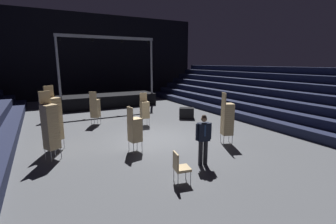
% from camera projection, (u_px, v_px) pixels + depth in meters
% --- Properties ---
extents(ground_plane, '(22.00, 30.00, 0.10)m').
position_uv_depth(ground_plane, '(159.00, 139.00, 11.14)').
color(ground_plane, '#515459').
extents(arena_end_wall, '(22.00, 0.30, 8.00)m').
position_uv_depth(arena_end_wall, '(91.00, 57.00, 23.29)').
color(arena_end_wall, black).
rests_on(arena_end_wall, ground_plane).
extents(bleacher_bank_right, '(5.25, 24.00, 3.15)m').
position_uv_depth(bleacher_bank_right, '(269.00, 92.00, 15.53)').
color(bleacher_bank_right, '#191E38').
rests_on(bleacher_bank_right, ground_plane).
extents(stage_riser, '(7.42, 2.91, 5.33)m').
position_uv_depth(stage_riser, '(107.00, 99.00, 19.36)').
color(stage_riser, black).
rests_on(stage_riser, ground_plane).
extents(man_with_tie, '(0.57, 0.31, 1.76)m').
position_uv_depth(man_with_tie, '(204.00, 137.00, 8.06)').
color(man_with_tie, black).
rests_on(man_with_tie, ground_plane).
extents(chair_stack_front_left, '(0.57, 0.57, 2.22)m').
position_uv_depth(chair_stack_front_left, '(227.00, 118.00, 10.23)').
color(chair_stack_front_left, '#B2B5BA').
rests_on(chair_stack_front_left, ground_plane).
extents(chair_stack_front_right, '(0.51, 0.51, 1.79)m').
position_uv_depth(chair_stack_front_right, '(135.00, 129.00, 9.37)').
color(chair_stack_front_right, '#B2B5BA').
rests_on(chair_stack_front_right, ground_plane).
extents(chair_stack_mid_left, '(0.60, 0.60, 2.48)m').
position_uv_depth(chair_stack_mid_left, '(50.00, 126.00, 8.51)').
color(chair_stack_mid_left, '#B2B5BA').
rests_on(chair_stack_mid_left, ground_plane).
extents(chair_stack_mid_right, '(0.61, 0.61, 2.56)m').
position_uv_depth(chair_stack_mid_right, '(54.00, 118.00, 9.53)').
color(chair_stack_mid_right, '#B2B5BA').
rests_on(chair_stack_mid_right, ground_plane).
extents(chair_stack_mid_centre, '(0.62, 0.62, 1.88)m').
position_uv_depth(chair_stack_mid_centre, '(95.00, 108.00, 13.53)').
color(chair_stack_mid_centre, '#B2B5BA').
rests_on(chair_stack_mid_centre, ground_plane).
extents(chair_stack_rear_left, '(0.47, 0.47, 1.79)m').
position_uv_depth(chair_stack_rear_left, '(145.00, 109.00, 13.35)').
color(chair_stack_rear_left, '#B2B5BA').
rests_on(chair_stack_rear_left, ground_plane).
extents(equipment_road_case, '(1.08, 1.00, 0.67)m').
position_uv_depth(equipment_road_case, '(187.00, 113.00, 15.05)').
color(equipment_road_case, black).
rests_on(equipment_road_case, ground_plane).
extents(loose_chair_near_man, '(0.52, 0.52, 0.95)m').
position_uv_depth(loose_chair_near_man, '(180.00, 166.00, 6.91)').
color(loose_chair_near_man, '#B2B5BA').
rests_on(loose_chair_near_man, ground_plane).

